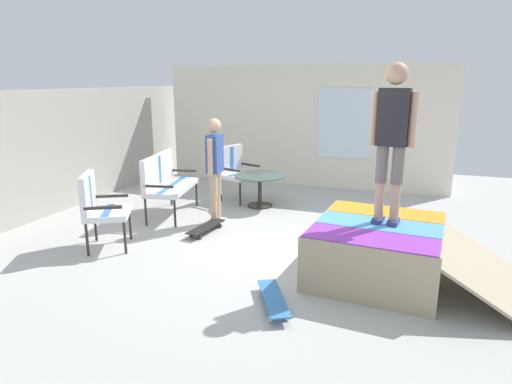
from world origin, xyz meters
name	(u,v)px	position (x,y,z in m)	size (l,w,h in m)	color
ground_plane	(269,251)	(0.00, 0.00, -0.05)	(12.00, 12.00, 0.10)	#B2B2AD
back_wall_cinderblock	(31,156)	(0.00, 4.00, 1.03)	(9.00, 0.20, 2.05)	#ADA89E
house_facade	(303,126)	(3.80, 0.49, 1.26)	(0.23, 6.00, 2.51)	silver
skate_ramp	(380,250)	(-0.41, -1.47, 0.32)	(1.71, 2.33, 0.64)	tan
patio_bench	(165,179)	(0.85, 2.08, 0.62)	(1.33, 0.78, 1.02)	#2D2823
patio_chair_near_house	(235,168)	(2.13, 1.36, 0.61)	(0.77, 0.72, 1.02)	#2D2823
patio_chair_by_wall	(98,204)	(-0.75, 2.13, 0.61)	(0.81, 0.78, 1.02)	#2D2823
patio_table	(260,184)	(1.86, 0.77, 0.40)	(0.90, 0.90, 0.57)	#2D2823
person_watching	(215,164)	(0.74, 1.12, 0.95)	(0.48, 0.26, 1.64)	silver
person_skater	(392,132)	(-0.36, -1.50, 1.67)	(0.27, 0.48, 1.75)	navy
skateboard_by_bench	(206,227)	(0.27, 1.07, 0.08)	(0.82, 0.29, 0.10)	black
skateboard_spare	(273,299)	(-1.50, -0.54, 0.08)	(0.80, 0.55, 0.10)	#3372B2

